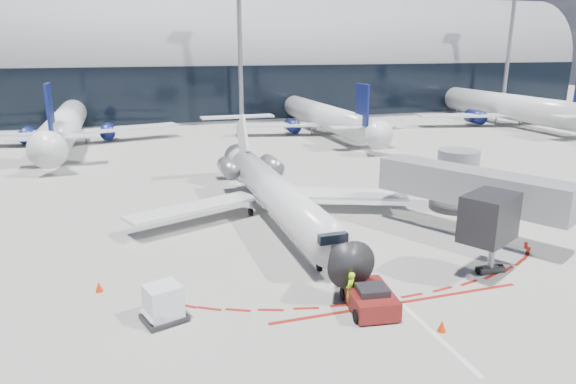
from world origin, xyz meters
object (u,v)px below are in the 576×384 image
object	(u,v)px
ramp_worker	(350,290)
regional_jet	(273,190)
pushback_tug	(370,298)
uld_container	(163,304)

from	to	relation	value
ramp_worker	regional_jet	bearing A→B (deg)	-132.16
regional_jet	pushback_tug	bearing A→B (deg)	-86.98
regional_jet	ramp_worker	size ratio (longest dim) A/B	14.45
regional_jet	uld_container	size ratio (longest dim) A/B	11.45
regional_jet	uld_container	xyz separation A→B (m)	(-9.06, -12.86, -1.36)
pushback_tug	ramp_worker	world-z (taller)	ramp_worker
ramp_worker	uld_container	xyz separation A→B (m)	(-9.01, 1.41, -0.03)
pushback_tug	uld_container	world-z (taller)	uld_container
pushback_tug	uld_container	bearing A→B (deg)	176.48
ramp_worker	uld_container	size ratio (longest dim) A/B	0.79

